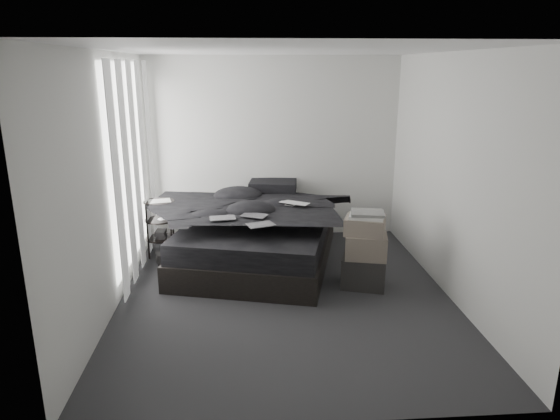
{
  "coord_description": "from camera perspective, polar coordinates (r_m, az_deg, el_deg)",
  "views": [
    {
      "loc": [
        -0.42,
        -5.06,
        2.45
      ],
      "look_at": [
        0.0,
        0.8,
        0.75
      ],
      "focal_mm": 32.0,
      "sensor_mm": 36.0,
      "label": 1
    }
  ],
  "objects": [
    {
      "name": "laptop",
      "position": [
        6.27,
        1.44,
        1.37
      ],
      "size": [
        0.44,
        0.4,
        0.03
      ],
      "primitive_type": "imported",
      "rotation": [
        0.0,
        0.0,
        -0.56
      ],
      "color": "silver",
      "rests_on": "duvet"
    },
    {
      "name": "wall_front",
      "position": [
        3.2,
        3.7,
        -4.93
      ],
      "size": [
        3.6,
        0.01,
        2.6
      ],
      "primitive_type": "cube",
      "color": "silver",
      "rests_on": "ground"
    },
    {
      "name": "box_lower",
      "position": [
        5.85,
        9.54,
        -6.93
      ],
      "size": [
        0.58,
        0.51,
        0.36
      ],
      "primitive_type": "cube",
      "rotation": [
        0.0,
        0.0,
        -0.29
      ],
      "color": "black",
      "rests_on": "floor"
    },
    {
      "name": "comic_b",
      "position": [
        5.85,
        -2.94,
        0.25
      ],
      "size": [
        0.35,
        0.3,
        0.01
      ],
      "primitive_type": "cube",
      "rotation": [
        0.0,
        0.0,
        -0.46
      ],
      "color": "black",
      "rests_on": "duvet"
    },
    {
      "name": "wall_right",
      "position": [
        5.64,
        19.2,
        3.48
      ],
      "size": [
        0.01,
        4.2,
        2.6
      ],
      "primitive_type": "cube",
      "color": "silver",
      "rests_on": "ground"
    },
    {
      "name": "floor_books",
      "position": [
        6.63,
        -13.36,
        -5.41
      ],
      "size": [
        0.17,
        0.21,
        0.13
      ],
      "primitive_type": "cube",
      "rotation": [
        0.0,
        0.0,
        0.25
      ],
      "color": "black",
      "rests_on": "floor"
    },
    {
      "name": "ceiling",
      "position": [
        5.08,
        0.67,
        17.83
      ],
      "size": [
        3.6,
        4.2,
        0.01
      ],
      "primitive_type": "cube",
      "color": "white",
      "rests_on": "ground"
    },
    {
      "name": "bed",
      "position": [
        6.5,
        -2.45,
        -4.52
      ],
      "size": [
        2.29,
        2.7,
        0.32
      ],
      "primitive_type": "cube",
      "rotation": [
        0.0,
        0.0,
        -0.25
      ],
      "color": "black",
      "rests_on": "floor"
    },
    {
      "name": "floor",
      "position": [
        5.64,
        0.59,
        -9.62
      ],
      "size": [
        3.6,
        4.2,
        0.01
      ],
      "primitive_type": "cube",
      "color": "#2B2B2D",
      "rests_on": "ground"
    },
    {
      "name": "window_left",
      "position": [
        6.21,
        -16.75,
        5.26
      ],
      "size": [
        0.02,
        2.0,
        2.3
      ],
      "primitive_type": "cube",
      "color": "white",
      "rests_on": "wall_left"
    },
    {
      "name": "wall_back",
      "position": [
        7.26,
        -0.73,
        7.03
      ],
      "size": [
        3.6,
        0.01,
        2.6
      ],
      "primitive_type": "cube",
      "color": "silver",
      "rests_on": "ground"
    },
    {
      "name": "comic_c",
      "position": [
        5.5,
        -2.24,
        -0.71
      ],
      "size": [
        0.34,
        0.28,
        0.01
      ],
      "primitive_type": "cube",
      "rotation": [
        0.0,
        0.0,
        0.36
      ],
      "color": "black",
      "rests_on": "duvet"
    },
    {
      "name": "papers",
      "position": [
        6.73,
        -13.62,
        0.98
      ],
      "size": [
        0.32,
        0.27,
        0.01
      ],
      "primitive_type": "cube",
      "rotation": [
        0.0,
        0.0,
        0.23
      ],
      "color": "white",
      "rests_on": "side_stand"
    },
    {
      "name": "art_book_white",
      "position": [
        5.62,
        9.85,
        -0.66
      ],
      "size": [
        0.44,
        0.39,
        0.04
      ],
      "primitive_type": "cube",
      "rotation": [
        0.0,
        0.0,
        -0.29
      ],
      "color": "silver",
      "rests_on": "box_upper"
    },
    {
      "name": "duvet",
      "position": [
        6.27,
        -2.62,
        -0.05
      ],
      "size": [
        2.16,
        2.36,
        0.27
      ],
      "primitive_type": "imported",
      "rotation": [
        0.0,
        0.0,
        -0.25
      ],
      "color": "black",
      "rests_on": "mattress"
    },
    {
      "name": "box_mid",
      "position": [
        5.72,
        9.79,
        -4.03
      ],
      "size": [
        0.53,
        0.45,
        0.28
      ],
      "primitive_type": "cube",
      "rotation": [
        0.0,
        0.0,
        -0.22
      ],
      "color": "#6B6055",
      "rests_on": "box_lower"
    },
    {
      "name": "side_stand",
      "position": [
        6.85,
        -13.49,
        -2.03
      ],
      "size": [
        0.42,
        0.42,
        0.74
      ],
      "primitive_type": "cylinder",
      "rotation": [
        0.0,
        0.0,
        0.06
      ],
      "color": "black",
      "rests_on": "floor"
    },
    {
      "name": "pillow_lower",
      "position": [
        7.21,
        -1.38,
        1.64
      ],
      "size": [
        0.8,
        0.63,
        0.16
      ],
      "primitive_type": "cube",
      "rotation": [
        0.0,
        0.0,
        -0.25
      ],
      "color": "black",
      "rests_on": "mattress"
    },
    {
      "name": "wall_left",
      "position": [
        5.37,
        -18.92,
        2.89
      ],
      "size": [
        0.01,
        4.2,
        2.6
      ],
      "primitive_type": "cube",
      "color": "silver",
      "rests_on": "ground"
    },
    {
      "name": "pillow_upper",
      "position": [
        7.14,
        -0.8,
        2.76
      ],
      "size": [
        0.72,
        0.54,
        0.15
      ],
      "primitive_type": "cube",
      "rotation": [
        0.0,
        0.0,
        -0.14
      ],
      "color": "black",
      "rests_on": "pillow_lower"
    },
    {
      "name": "mattress",
      "position": [
        6.4,
        -2.48,
        -2.15
      ],
      "size": [
        2.2,
        2.61,
        0.25
      ],
      "primitive_type": "cube",
      "rotation": [
        0.0,
        0.0,
        -0.25
      ],
      "color": "black",
      "rests_on": "bed"
    },
    {
      "name": "curtain_left",
      "position": [
        6.21,
        -16.25,
        4.64
      ],
      "size": [
        0.06,
        2.12,
        2.48
      ],
      "primitive_type": "cube",
      "color": "white",
      "rests_on": "wall_left"
    },
    {
      "name": "comic_a",
      "position": [
        5.78,
        -6.6,
        -0.11
      ],
      "size": [
        0.32,
        0.23,
        0.01
      ],
      "primitive_type": "cube",
      "rotation": [
        0.0,
        0.0,
        0.14
      ],
      "color": "black",
      "rests_on": "duvet"
    },
    {
      "name": "art_book_snake",
      "position": [
        5.6,
        9.97,
        -0.35
      ],
      "size": [
        0.41,
        0.35,
        0.03
      ],
      "primitive_type": "cube",
      "rotation": [
        0.0,
        0.0,
        -0.19
      ],
      "color": "silver",
      "rests_on": "art_book_white"
    },
    {
      "name": "box_upper",
      "position": [
        5.66,
        9.69,
        -1.76
      ],
      "size": [
        0.53,
        0.48,
        0.19
      ],
      "primitive_type": "cube",
      "rotation": [
        0.0,
        0.0,
        -0.34
      ],
      "color": "#6B6055",
      "rests_on": "box_mid"
    }
  ]
}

